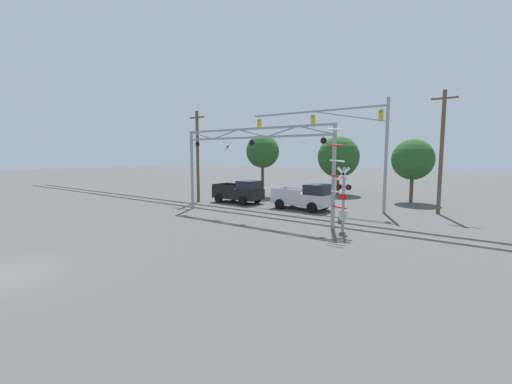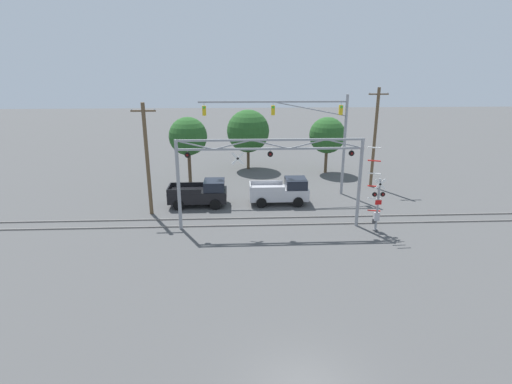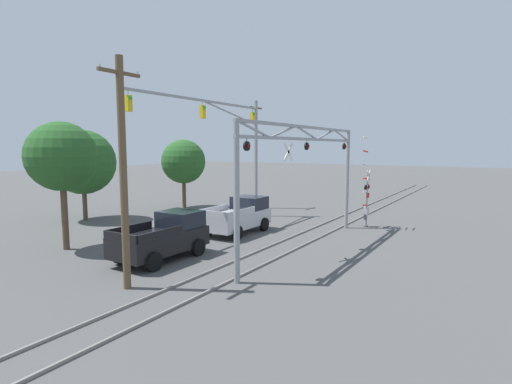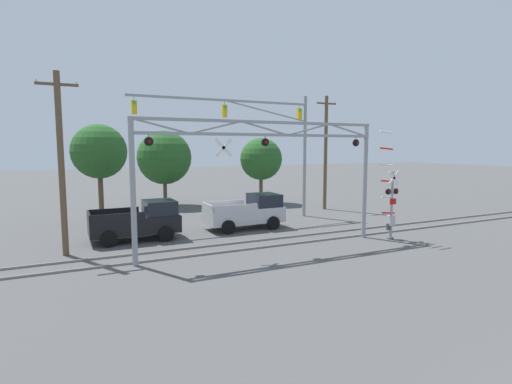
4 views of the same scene
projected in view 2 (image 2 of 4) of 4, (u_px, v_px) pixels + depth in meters
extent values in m
cube|color=gray|center=(269.00, 225.00, 28.84)|extent=(80.00, 0.08, 0.10)
cube|color=gray|center=(268.00, 218.00, 30.21)|extent=(80.00, 0.08, 0.10)
cylinder|color=gray|center=(179.00, 186.00, 27.33)|extent=(0.24, 0.24, 6.37)
cylinder|color=gray|center=(359.00, 183.00, 27.91)|extent=(0.24, 0.24, 6.37)
cube|color=gray|center=(270.00, 149.00, 26.86)|extent=(12.82, 0.14, 0.14)
cube|color=gray|center=(270.00, 140.00, 26.68)|extent=(12.82, 0.14, 0.14)
cube|color=gray|center=(195.00, 145.00, 26.54)|extent=(2.54, 0.08, 0.68)
cube|color=gray|center=(233.00, 145.00, 26.66)|extent=(2.54, 0.08, 0.68)
cube|color=gray|center=(270.00, 144.00, 26.77)|extent=(2.54, 0.08, 0.68)
cube|color=gray|center=(308.00, 144.00, 26.89)|extent=(2.54, 0.08, 0.68)
cube|color=gray|center=(344.00, 144.00, 27.00)|extent=(2.54, 0.08, 0.68)
cylinder|color=black|center=(187.00, 155.00, 26.72)|extent=(0.38, 0.10, 0.38)
sphere|color=#590C0C|center=(187.00, 155.00, 26.65)|extent=(0.18, 0.18, 0.18)
cylinder|color=gray|center=(187.00, 151.00, 26.64)|extent=(0.04, 0.04, 0.10)
cylinder|color=black|center=(270.00, 154.00, 26.97)|extent=(0.38, 0.10, 0.38)
sphere|color=#590C0C|center=(270.00, 154.00, 26.91)|extent=(0.18, 0.18, 0.18)
cylinder|color=gray|center=(270.00, 151.00, 26.90)|extent=(0.04, 0.04, 0.10)
cylinder|color=black|center=(352.00, 153.00, 27.23)|extent=(0.38, 0.10, 0.38)
sphere|color=#590C0C|center=(352.00, 153.00, 27.16)|extent=(0.18, 0.18, 0.18)
cylinder|color=gray|center=(352.00, 150.00, 27.15)|extent=(0.04, 0.04, 0.10)
cube|color=white|center=(238.00, 159.00, 26.85)|extent=(0.88, 0.03, 0.88)
cube|color=white|center=(238.00, 159.00, 26.85)|extent=(0.88, 0.03, 0.88)
cylinder|color=black|center=(238.00, 159.00, 26.83)|extent=(0.04, 0.04, 0.02)
cylinder|color=gray|center=(378.00, 205.00, 27.42)|extent=(0.16, 0.16, 3.77)
cylinder|color=#59595B|center=(375.00, 230.00, 27.97)|extent=(0.35, 0.35, 0.10)
cube|color=white|center=(380.00, 184.00, 26.85)|extent=(0.78, 0.03, 0.78)
cube|color=white|center=(380.00, 184.00, 26.85)|extent=(0.78, 0.03, 0.78)
cylinder|color=black|center=(380.00, 184.00, 26.82)|extent=(0.04, 0.04, 0.02)
cylinder|color=black|center=(375.00, 194.00, 27.17)|extent=(0.32, 0.09, 0.32)
sphere|color=#590C0C|center=(375.00, 195.00, 27.11)|extent=(0.16, 0.16, 0.16)
cylinder|color=black|center=(383.00, 194.00, 27.19)|extent=(0.32, 0.09, 0.32)
sphere|color=#590C0C|center=(383.00, 195.00, 27.13)|extent=(0.16, 0.16, 0.16)
cube|color=gray|center=(379.00, 194.00, 27.18)|extent=(0.64, 0.06, 0.06)
cube|color=red|center=(378.00, 202.00, 27.25)|extent=(0.44, 0.02, 0.32)
cube|color=#B2B2B7|center=(376.00, 217.00, 27.67)|extent=(0.36, 0.28, 0.56)
cylinder|color=red|center=(374.00, 211.00, 27.53)|extent=(0.89, 0.09, 0.17)
cylinder|color=white|center=(374.00, 199.00, 27.26)|extent=(0.89, 0.09, 0.17)
cylinder|color=red|center=(374.00, 186.00, 26.98)|extent=(0.89, 0.09, 0.17)
cylinder|color=white|center=(374.00, 174.00, 26.71)|extent=(0.89, 0.09, 0.17)
cylinder|color=red|center=(374.00, 161.00, 26.44)|extent=(0.89, 0.09, 0.17)
cylinder|color=white|center=(374.00, 148.00, 26.17)|extent=(0.89, 0.09, 0.17)
cube|color=#3F3F42|center=(374.00, 221.00, 27.77)|extent=(0.24, 0.12, 0.36)
cylinder|color=gray|center=(344.00, 146.00, 34.71)|extent=(0.24, 0.24, 8.76)
cube|color=gray|center=(273.00, 102.00, 33.27)|extent=(12.52, 0.14, 0.14)
cube|color=gray|center=(310.00, 109.00, 33.60)|extent=(6.28, 0.08, 1.28)
cylinder|color=gray|center=(204.00, 104.00, 33.06)|extent=(0.04, 0.04, 0.30)
cube|color=gold|center=(204.00, 111.00, 33.22)|extent=(0.30, 0.26, 0.80)
sphere|color=green|center=(204.00, 108.00, 32.98)|extent=(0.18, 0.18, 0.18)
cylinder|color=gray|center=(273.00, 104.00, 33.32)|extent=(0.04, 0.04, 0.30)
cube|color=gold|center=(273.00, 110.00, 33.49)|extent=(0.30, 0.26, 0.80)
sphere|color=green|center=(273.00, 107.00, 33.25)|extent=(0.18, 0.18, 0.18)
cylinder|color=gray|center=(341.00, 103.00, 33.58)|extent=(0.04, 0.04, 0.30)
cube|color=gold|center=(341.00, 110.00, 33.75)|extent=(0.30, 0.26, 0.80)
sphere|color=green|center=(342.00, 107.00, 33.51)|extent=(0.18, 0.18, 0.18)
cube|color=#B7B7BC|center=(279.00, 193.00, 33.30)|extent=(4.84, 2.10, 0.93)
cube|color=black|center=(296.00, 183.00, 33.10)|extent=(1.71, 1.93, 0.79)
cube|color=#B7B7BC|center=(268.00, 189.00, 32.10)|extent=(2.74, 0.08, 0.35)
cube|color=#B7B7BC|center=(266.00, 182.00, 34.02)|extent=(2.74, 0.08, 0.35)
cube|color=#B7B7BC|center=(250.00, 186.00, 32.99)|extent=(0.10, 2.02, 0.35)
cylinder|color=black|center=(298.00, 202.00, 32.50)|extent=(0.84, 0.24, 0.84)
cylinder|color=black|center=(295.00, 194.00, 34.52)|extent=(0.84, 0.24, 0.84)
cylinder|color=black|center=(261.00, 203.00, 32.36)|extent=(0.84, 0.24, 0.84)
cylinder|color=black|center=(260.00, 195.00, 34.38)|extent=(0.84, 0.24, 0.84)
cube|color=black|center=(198.00, 195.00, 32.74)|extent=(4.72, 2.10, 0.93)
cube|color=black|center=(214.00, 185.00, 32.54)|extent=(1.66, 1.93, 0.79)
cube|color=black|center=(184.00, 192.00, 31.54)|extent=(2.66, 0.08, 0.35)
cube|color=black|center=(187.00, 184.00, 33.46)|extent=(2.66, 0.08, 0.35)
cube|color=black|center=(169.00, 188.00, 32.44)|extent=(0.10, 2.02, 0.35)
cylinder|color=black|center=(215.00, 205.00, 31.94)|extent=(0.84, 0.24, 0.84)
cylinder|color=black|center=(216.00, 196.00, 33.95)|extent=(0.84, 0.24, 0.84)
cylinder|color=black|center=(178.00, 205.00, 31.80)|extent=(0.84, 0.24, 0.84)
cylinder|color=black|center=(182.00, 197.00, 33.82)|extent=(0.84, 0.24, 0.84)
cylinder|color=brown|center=(147.00, 160.00, 29.89)|extent=(0.28, 0.28, 8.52)
cube|color=brown|center=(143.00, 111.00, 28.78)|extent=(1.80, 0.12, 0.12)
cylinder|color=silver|center=(132.00, 110.00, 28.72)|extent=(0.08, 0.08, 0.12)
cylinder|color=silver|center=(155.00, 109.00, 28.79)|extent=(0.08, 0.08, 0.12)
cylinder|color=brown|center=(375.00, 139.00, 36.82)|extent=(0.28, 0.28, 9.21)
cube|color=brown|center=(379.00, 94.00, 35.61)|extent=(1.80, 0.12, 0.12)
cylinder|color=silver|center=(370.00, 93.00, 35.54)|extent=(0.08, 0.08, 0.12)
cylinder|color=silver|center=(388.00, 93.00, 35.62)|extent=(0.08, 0.08, 0.12)
cylinder|color=brown|center=(190.00, 168.00, 37.71)|extent=(0.32, 0.32, 3.59)
sphere|color=#265623|center=(188.00, 136.00, 36.79)|extent=(3.54, 3.54, 3.54)
cylinder|color=brown|center=(248.00, 157.00, 44.41)|extent=(0.32, 0.32, 2.60)
sphere|color=#265623|center=(248.00, 131.00, 43.53)|extent=(4.63, 4.63, 4.63)
cylinder|color=brown|center=(326.00, 160.00, 42.80)|extent=(0.32, 0.32, 2.71)
sphere|color=#265623|center=(327.00, 135.00, 41.98)|extent=(3.80, 3.80, 3.80)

